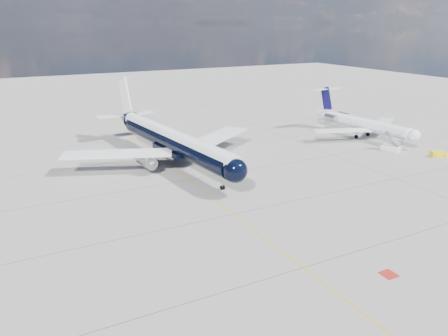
{
  "coord_description": "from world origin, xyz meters",
  "views": [
    {
      "loc": [
        -25.56,
        -36.23,
        23.99
      ],
      "look_at": [
        2.24,
        17.09,
        4.0
      ],
      "focal_mm": 35.0,
      "sensor_mm": 36.0,
      "label": 1
    }
  ],
  "objects": [
    {
      "name": "taxiway_centerline",
      "position": [
        0.0,
        25.0,
        0.0
      ],
      "size": [
        0.16,
        160.0,
        0.01
      ],
      "primitive_type": "cube",
      "color": "#DB9A0B",
      "rests_on": "ground"
    },
    {
      "name": "service_tug",
      "position": [
        46.86,
        15.11,
        0.51
      ],
      "size": [
        3.07,
        2.46,
        1.05
      ],
      "rotation": [
        0.0,
        0.0,
        -0.4
      ],
      "color": "yellow",
      "rests_on": "ground"
    },
    {
      "name": "regional_jet",
      "position": [
        44.89,
        33.82,
        3.12
      ],
      "size": [
        25.31,
        29.19,
        9.88
      ],
      "rotation": [
        0.0,
        0.0,
        0.1
      ],
      "color": "white",
      "rests_on": "ground"
    },
    {
      "name": "boarding_stair",
      "position": [
        42.58,
        22.38,
        0.69
      ],
      "size": [
        3.68,
        4.1,
        3.75
      ],
      "rotation": [
        0.0,
        0.0,
        0.33
      ],
      "color": "white",
      "rests_on": "ground"
    },
    {
      "name": "red_marking",
      "position": [
        6.8,
        -10.0,
        0.0
      ],
      "size": [
        1.6,
        1.6,
        0.01
      ],
      "primitive_type": "cube",
      "color": "maroon",
      "rests_on": "ground"
    },
    {
      "name": "main_airliner",
      "position": [
        0.94,
        35.44,
        4.15
      ],
      "size": [
        37.82,
        46.29,
        13.37
      ],
      "rotation": [
        0.0,
        0.0,
        0.11
      ],
      "color": "black",
      "rests_on": "ground"
    },
    {
      "name": "ground",
      "position": [
        0.0,
        30.0,
        0.0
      ],
      "size": [
        320.0,
        320.0,
        0.0
      ],
      "primitive_type": "plane",
      "color": "gray",
      "rests_on": "ground"
    }
  ]
}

